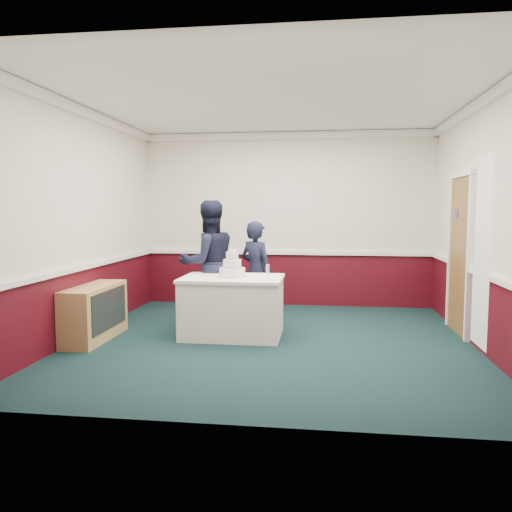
# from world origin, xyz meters

# --- Properties ---
(ground) EXTENTS (5.00, 5.00, 0.00)m
(ground) POSITION_xyz_m (0.00, 0.00, 0.00)
(ground) COLOR #142D30
(ground) RESTS_ON ground
(room_shell) EXTENTS (5.00, 5.00, 3.00)m
(room_shell) POSITION_xyz_m (0.08, 0.61, 1.97)
(room_shell) COLOR silver
(room_shell) RESTS_ON ground
(sideboard) EXTENTS (0.41, 1.20, 0.70)m
(sideboard) POSITION_xyz_m (-2.28, -0.19, 0.35)
(sideboard) COLOR tan
(sideboard) RESTS_ON ground
(cake_table) EXTENTS (1.32, 0.92, 0.79)m
(cake_table) POSITION_xyz_m (-0.55, 0.22, 0.40)
(cake_table) COLOR white
(cake_table) RESTS_ON ground
(wedding_cake) EXTENTS (0.35, 0.35, 0.36)m
(wedding_cake) POSITION_xyz_m (-0.55, 0.22, 0.90)
(wedding_cake) COLOR white
(wedding_cake) RESTS_ON cake_table
(cake_knife) EXTENTS (0.09, 0.21, 0.00)m
(cake_knife) POSITION_xyz_m (-0.58, 0.02, 0.79)
(cake_knife) COLOR silver
(cake_knife) RESTS_ON cake_table
(champagne_flute) EXTENTS (0.05, 0.05, 0.21)m
(champagne_flute) POSITION_xyz_m (-0.05, -0.06, 0.93)
(champagne_flute) COLOR silver
(champagne_flute) RESTS_ON cake_table
(person_man) EXTENTS (1.11, 1.05, 1.80)m
(person_man) POSITION_xyz_m (-1.00, 0.81, 0.90)
(person_man) COLOR black
(person_man) RESTS_ON ground
(person_woman) EXTENTS (0.66, 0.60, 1.50)m
(person_woman) POSITION_xyz_m (-0.35, 1.10, 0.75)
(person_woman) COLOR black
(person_woman) RESTS_ON ground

